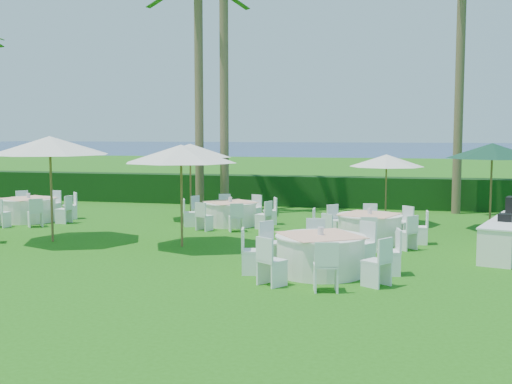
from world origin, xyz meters
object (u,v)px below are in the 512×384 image
banquet_table_d (29,209)px  umbrella_green (492,151)px  banquet_table_f (369,227)px  umbrella_c (190,150)px  banquet_table_c (320,254)px  umbrella_d (386,161)px  buffet_table (508,235)px  umbrella_a (50,145)px  banquet_table_e (230,213)px  umbrella_b (181,154)px

banquet_table_d → umbrella_green: bearing=5.4°
banquet_table_f → umbrella_c: umbrella_c is taller
banquet_table_c → umbrella_d: bearing=81.8°
banquet_table_f → umbrella_c: 7.18m
banquet_table_c → buffet_table: size_ratio=0.89×
umbrella_d → banquet_table_d: bearing=-170.0°
umbrella_d → umbrella_a: bearing=-148.3°
banquet_table_c → umbrella_d: umbrella_d is taller
banquet_table_f → umbrella_c: bearing=152.7°
banquet_table_f → banquet_table_e: bearing=154.0°
banquet_table_c → umbrella_c: 9.26m
banquet_table_f → umbrella_d: bearing=84.9°
umbrella_c → buffet_table: bearing=-23.1°
banquet_table_d → banquet_table_e: (6.75, 0.67, -0.02)m
umbrella_a → umbrella_d: 10.25m
umbrella_d → banquet_table_c: bearing=-98.2°
banquet_table_f → umbrella_b: (-4.71, -1.73, 2.01)m
banquet_table_c → banquet_table_f: banquet_table_c is taller
banquet_table_c → buffet_table: buffet_table is taller
banquet_table_e → banquet_table_f: banquet_table_f is taller
banquet_table_d → banquet_table_e: 6.78m
banquet_table_c → umbrella_green: size_ratio=1.24×
banquet_table_e → umbrella_green: umbrella_green is taller
umbrella_a → buffet_table: (11.76, 0.92, -2.15)m
umbrella_a → umbrella_d: umbrella_a is taller
banquet_table_c → banquet_table_d: size_ratio=1.06×
umbrella_b → umbrella_d: size_ratio=1.25×
umbrella_d → umbrella_green: umbrella_green is taller
banquet_table_c → umbrella_a: bearing=162.9°
banquet_table_e → umbrella_d: bearing=15.9°
banquet_table_d → umbrella_c: bearing=17.9°
umbrella_green → buffet_table: bearing=-90.8°
banquet_table_e → umbrella_green: (7.91, 0.72, 2.01)m
banquet_table_c → banquet_table_d: bearing=151.5°
banquet_table_f → umbrella_a: umbrella_a is taller
banquet_table_c → banquet_table_e: 7.34m
umbrella_b → umbrella_green: bearing=29.7°
banquet_table_e → banquet_table_d: bearing=-174.3°
umbrella_b → buffet_table: size_ratio=0.79×
banquet_table_d → umbrella_b: size_ratio=1.05×
banquet_table_d → banquet_table_c: bearing=-28.5°
umbrella_a → umbrella_green: bearing=21.8°
umbrella_green → umbrella_d: bearing=168.2°
umbrella_d → buffet_table: (3.05, -4.45, -1.59)m
umbrella_c → banquet_table_c: bearing=-53.8°
umbrella_b → buffet_table: (8.08, 0.84, -1.95)m
umbrella_a → umbrella_green: 12.73m
banquet_table_e → banquet_table_f: (4.49, -2.19, 0.01)m
umbrella_a → buffet_table: umbrella_a is taller
banquet_table_c → umbrella_b: bearing=148.3°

